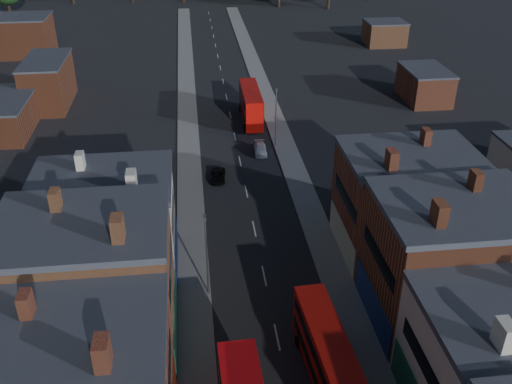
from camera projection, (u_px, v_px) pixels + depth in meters
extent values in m
cube|color=gray|center=(190.00, 186.00, 67.42)|extent=(3.00, 200.00, 0.12)
cube|color=gray|center=(298.00, 180.00, 68.75)|extent=(3.00, 200.00, 0.12)
cylinder|color=slate|center=(207.00, 257.00, 48.32)|extent=(0.16, 0.16, 8.00)
cube|color=slate|center=(205.00, 217.00, 46.35)|extent=(0.25, 0.70, 0.25)
cylinder|color=slate|center=(276.00, 119.00, 75.32)|extent=(0.16, 0.16, 8.00)
cube|color=slate|center=(276.00, 90.00, 73.36)|extent=(0.25, 0.70, 0.25)
cube|color=#B5100A|center=(326.00, 353.00, 40.93)|extent=(2.99, 10.48, 4.14)
cube|color=black|center=(325.00, 361.00, 41.32)|extent=(3.00, 9.66, 0.85)
cube|color=black|center=(327.00, 342.00, 40.44)|extent=(3.00, 9.66, 0.85)
cylinder|color=black|center=(298.00, 342.00, 44.53)|extent=(0.34, 0.96, 0.94)
cylinder|color=black|center=(327.00, 338.00, 44.90)|extent=(0.34, 0.96, 0.94)
cube|color=red|center=(251.00, 104.00, 83.92)|extent=(2.59, 11.14, 4.45)
cube|color=black|center=(251.00, 110.00, 84.34)|extent=(2.64, 10.25, 0.91)
cube|color=black|center=(251.00, 97.00, 83.39)|extent=(2.64, 10.25, 0.91)
cylinder|color=black|center=(245.00, 127.00, 81.73)|extent=(0.31, 1.01, 1.01)
cylinder|color=black|center=(262.00, 126.00, 81.98)|extent=(0.31, 1.01, 1.01)
cylinder|color=black|center=(240.00, 109.00, 87.89)|extent=(0.31, 1.01, 1.01)
cylinder|color=black|center=(257.00, 108.00, 88.14)|extent=(0.31, 1.01, 1.01)
imported|color=black|center=(218.00, 176.00, 68.62)|extent=(2.18, 4.08, 1.09)
imported|color=silver|center=(260.00, 149.00, 75.12)|extent=(1.79, 4.02, 1.15)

